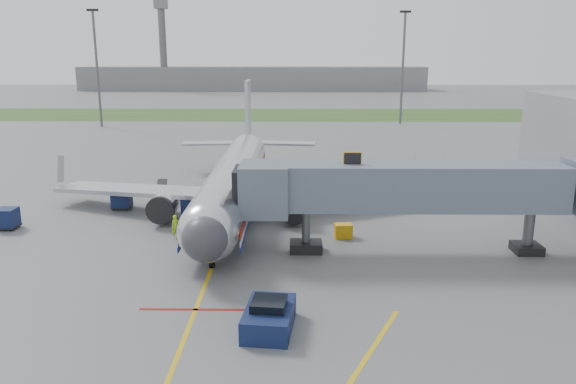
{
  "coord_description": "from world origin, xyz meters",
  "views": [
    {
      "loc": [
        5.28,
        -31.21,
        13.31
      ],
      "look_at": [
        4.72,
        8.92,
        3.2
      ],
      "focal_mm": 35.0,
      "sensor_mm": 36.0,
      "label": 1
    }
  ],
  "objects_px": {
    "airliner": "(234,180)",
    "belt_loader": "(162,202)",
    "ramp_worker": "(176,227)",
    "pushback_tug": "(269,317)"
  },
  "relations": [
    {
      "from": "belt_loader",
      "to": "airliner",
      "type": "bearing_deg",
      "value": -6.98
    },
    {
      "from": "airliner",
      "to": "belt_loader",
      "type": "distance_m",
      "value": 6.86
    },
    {
      "from": "airliner",
      "to": "belt_loader",
      "type": "relative_size",
      "value": 8.32
    },
    {
      "from": "airliner",
      "to": "pushback_tug",
      "type": "relative_size",
      "value": 9.01
    },
    {
      "from": "ramp_worker",
      "to": "belt_loader",
      "type": "bearing_deg",
      "value": 79.87
    },
    {
      "from": "pushback_tug",
      "to": "belt_loader",
      "type": "height_order",
      "value": "belt_loader"
    },
    {
      "from": "belt_loader",
      "to": "pushback_tug",
      "type": "bearing_deg",
      "value": -64.67
    },
    {
      "from": "pushback_tug",
      "to": "ramp_worker",
      "type": "distance_m",
      "value": 15.69
    },
    {
      "from": "airliner",
      "to": "pushback_tug",
      "type": "distance_m",
      "value": 21.78
    },
    {
      "from": "pushback_tug",
      "to": "ramp_worker",
      "type": "height_order",
      "value": "ramp_worker"
    }
  ]
}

